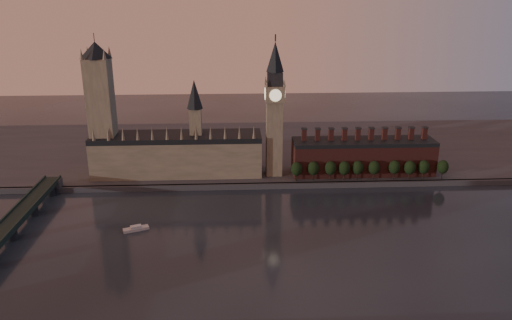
{
  "coord_description": "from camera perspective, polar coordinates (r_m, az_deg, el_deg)",
  "views": [
    {
      "loc": [
        -21.36,
        -256.03,
        141.56
      ],
      "look_at": [
        -6.59,
        55.0,
        34.72
      ],
      "focal_mm": 35.0,
      "sensor_mm": 36.0,
      "label": 1
    }
  ],
  "objects": [
    {
      "name": "ground",
      "position": [
        293.34,
        1.82,
        -9.93
      ],
      "size": [
        900.0,
        900.0,
        0.0
      ],
      "primitive_type": "plane",
      "color": "black",
      "rests_on": "ground"
    },
    {
      "name": "north_bank",
      "position": [
        456.46,
        0.09,
        1.14
      ],
      "size": [
        900.0,
        182.0,
        4.0
      ],
      "color": "#404145",
      "rests_on": "ground"
    },
    {
      "name": "palace_of_westminster",
      "position": [
        392.22,
        -8.89,
        0.9
      ],
      "size": [
        130.0,
        30.3,
        74.0
      ],
      "color": "gray",
      "rests_on": "north_bank"
    },
    {
      "name": "victoria_tower",
      "position": [
        392.68,
        -17.3,
        5.96
      ],
      "size": [
        24.0,
        24.0,
        108.0
      ],
      "color": "gray",
      "rests_on": "north_bank"
    },
    {
      "name": "big_ben",
      "position": [
        377.01,
        2.13,
        5.94
      ],
      "size": [
        15.0,
        15.0,
        107.0
      ],
      "color": "gray",
      "rests_on": "north_bank"
    },
    {
      "name": "chimney_block",
      "position": [
        399.45,
        12.12,
        0.46
      ],
      "size": [
        110.0,
        25.0,
        37.0
      ],
      "color": "#592622",
      "rests_on": "north_bank"
    },
    {
      "name": "embankment_tree_0",
      "position": [
        376.35,
        4.66,
        -1.03
      ],
      "size": [
        8.6,
        8.6,
        14.88
      ],
      "color": "black",
      "rests_on": "north_bank"
    },
    {
      "name": "embankment_tree_1",
      "position": [
        378.91,
        6.56,
        -0.95
      ],
      "size": [
        8.6,
        8.6,
        14.88
      ],
      "color": "black",
      "rests_on": "north_bank"
    },
    {
      "name": "embankment_tree_2",
      "position": [
        381.13,
        8.51,
        -0.92
      ],
      "size": [
        8.6,
        8.6,
        14.88
      ],
      "color": "black",
      "rests_on": "north_bank"
    },
    {
      "name": "embankment_tree_3",
      "position": [
        382.72,
        10.05,
        -0.92
      ],
      "size": [
        8.6,
        8.6,
        14.88
      ],
      "color": "black",
      "rests_on": "north_bank"
    },
    {
      "name": "embankment_tree_4",
      "position": [
        385.65,
        11.54,
        -0.86
      ],
      "size": [
        8.6,
        8.6,
        14.88
      ],
      "color": "black",
      "rests_on": "north_bank"
    },
    {
      "name": "embankment_tree_5",
      "position": [
        388.22,
        13.35,
        -0.86
      ],
      "size": [
        8.6,
        8.6,
        14.88
      ],
      "color": "black",
      "rests_on": "north_bank"
    },
    {
      "name": "embankment_tree_6",
      "position": [
        393.1,
        15.53,
        -0.8
      ],
      "size": [
        8.6,
        8.6,
        14.88
      ],
      "color": "black",
      "rests_on": "north_bank"
    },
    {
      "name": "embankment_tree_7",
      "position": [
        395.73,
        17.17,
        -0.83
      ],
      "size": [
        8.6,
        8.6,
        14.88
      ],
      "color": "black",
      "rests_on": "north_bank"
    },
    {
      "name": "embankment_tree_8",
      "position": [
        400.04,
        18.61,
        -0.77
      ],
      "size": [
        8.6,
        8.6,
        14.88
      ],
      "color": "black",
      "rests_on": "north_bank"
    },
    {
      "name": "embankment_tree_9",
      "position": [
        405.12,
        20.57,
        -0.75
      ],
      "size": [
        8.6,
        8.6,
        14.88
      ],
      "color": "black",
      "rests_on": "north_bank"
    },
    {
      "name": "river_boat",
      "position": [
        320.38,
        -13.56,
        -7.62
      ],
      "size": [
        16.13,
        9.73,
        3.11
      ],
      "rotation": [
        0.0,
        0.0,
        0.37
      ],
      "color": "silver",
      "rests_on": "ground"
    }
  ]
}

